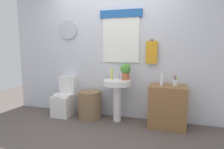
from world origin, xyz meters
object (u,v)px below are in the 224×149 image
at_px(toilet, 66,100).
at_px(soap_bottle, 112,74).
at_px(lotion_bottle, 162,80).
at_px(toothbrush_cup, 175,83).
at_px(pedestal_sink, 117,90).
at_px(potted_plant, 126,71).
at_px(wooden_cabinet, 167,106).
at_px(laundry_hamper, 90,105).

height_order(toilet, soap_bottle, soap_bottle).
height_order(lotion_bottle, toothbrush_cup, lotion_bottle).
distance_m(pedestal_sink, soap_bottle, 0.32).
height_order(pedestal_sink, lotion_bottle, lotion_bottle).
bearing_deg(toilet, potted_plant, 1.14).
bearing_deg(wooden_cabinet, toilet, 178.99).
distance_m(pedestal_sink, wooden_cabinet, 0.93).
relative_size(laundry_hamper, potted_plant, 1.77).
distance_m(toilet, toothbrush_cup, 2.16).
distance_m(pedestal_sink, potted_plant, 0.38).
distance_m(toilet, soap_bottle, 1.14).
distance_m(lotion_bottle, toothbrush_cup, 0.23).
bearing_deg(soap_bottle, lotion_bottle, -5.65).
relative_size(toilet, toothbrush_cup, 4.28).
distance_m(soap_bottle, toothbrush_cup, 1.13).
relative_size(laundry_hamper, toothbrush_cup, 2.82).
relative_size(potted_plant, lotion_bottle, 1.39).
xyz_separation_m(toilet, pedestal_sink, (1.11, -0.04, 0.29)).
relative_size(potted_plant, toothbrush_cup, 1.60).
relative_size(toilet, wooden_cabinet, 1.10).
xyz_separation_m(potted_plant, toothbrush_cup, (0.87, -0.04, -0.16)).
xyz_separation_m(pedestal_sink, lotion_bottle, (0.79, -0.04, 0.24)).
height_order(toilet, lotion_bottle, lotion_bottle).
height_order(wooden_cabinet, lotion_bottle, lotion_bottle).
height_order(pedestal_sink, potted_plant, potted_plant).
bearing_deg(toilet, lotion_bottle, -2.27).
bearing_deg(toothbrush_cup, pedestal_sink, -178.85).
bearing_deg(lotion_bottle, toilet, 177.73).
xyz_separation_m(pedestal_sink, wooden_cabinet, (0.90, 0.00, -0.23)).
bearing_deg(lotion_bottle, laundry_hamper, 178.29).
distance_m(soap_bottle, lotion_bottle, 0.91).
distance_m(pedestal_sink, toothbrush_cup, 1.02).
bearing_deg(potted_plant, pedestal_sink, -156.80).
bearing_deg(toilet, wooden_cabinet, -1.01).
bearing_deg(pedestal_sink, wooden_cabinet, 0.00).
distance_m(toilet, lotion_bottle, 1.97).
xyz_separation_m(wooden_cabinet, lotion_bottle, (-0.11, -0.04, 0.47)).
bearing_deg(toothbrush_cup, soap_bottle, 178.49).
bearing_deg(soap_bottle, toilet, -179.14).
xyz_separation_m(soap_bottle, lotion_bottle, (0.91, -0.09, -0.05)).
bearing_deg(potted_plant, laundry_hamper, -175.05).
bearing_deg(laundry_hamper, soap_bottle, 6.60).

